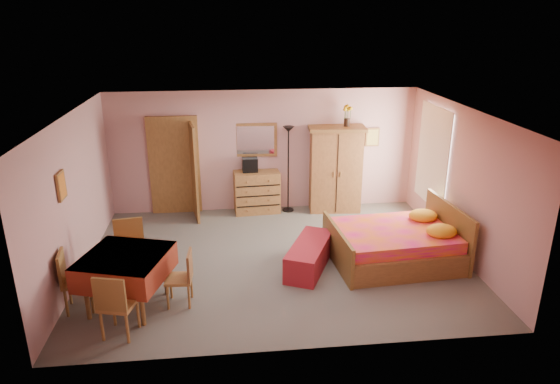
{
  "coord_description": "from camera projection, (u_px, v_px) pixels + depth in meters",
  "views": [
    {
      "loc": [
        -0.79,
        -7.79,
        4.08
      ],
      "look_at": [
        0.1,
        0.3,
        1.15
      ],
      "focal_mm": 32.0,
      "sensor_mm": 36.0,
      "label": 1
    }
  ],
  "objects": [
    {
      "name": "sunflower_vase",
      "position": [
        347.0,
        116.0,
        10.31
      ],
      "size": [
        0.19,
        0.19,
        0.45
      ],
      "primitive_type": "cube",
      "rotation": [
        0.0,
        0.0,
        -0.05
      ],
      "color": "gold",
      "rests_on": "wardrobe"
    },
    {
      "name": "wardrobe",
      "position": [
        335.0,
        169.0,
        10.66
      ],
      "size": [
        1.22,
        0.69,
        1.86
      ],
      "primitive_type": "cube",
      "rotation": [
        0.0,
        0.0,
        -0.07
      ],
      "color": "#996034",
      "rests_on": "floor"
    },
    {
      "name": "chair_south",
      "position": [
        118.0,
        303.0,
        6.57
      ],
      "size": [
        0.52,
        0.52,
        0.95
      ],
      "primitive_type": "cube",
      "rotation": [
        0.0,
        0.0,
        -0.25
      ],
      "color": "#A86F38",
      "rests_on": "floor"
    },
    {
      "name": "window",
      "position": [
        433.0,
        156.0,
        9.71
      ],
      "size": [
        0.08,
        1.4,
        1.95
      ],
      "primitive_type": "cube",
      "color": "white",
      "rests_on": "wall_right"
    },
    {
      "name": "wall_mirror",
      "position": [
        255.0,
        140.0,
        10.54
      ],
      "size": [
        0.92,
        0.1,
        0.72
      ],
      "primitive_type": "cube",
      "rotation": [
        0.0,
        0.0,
        -0.06
      ],
      "color": "white",
      "rests_on": "wall_back"
    },
    {
      "name": "bed",
      "position": [
        394.0,
        235.0,
        8.55
      ],
      "size": [
        2.23,
        1.82,
        0.98
      ],
      "primitive_type": "cube",
      "rotation": [
        0.0,
        0.0,
        0.08
      ],
      "color": "#E01571",
      "rests_on": "floor"
    },
    {
      "name": "wall_left",
      "position": [
        74.0,
        197.0,
        7.97
      ],
      "size": [
        0.1,
        5.0,
        2.6
      ],
      "primitive_type": "cube",
      "color": "tan",
      "rests_on": "floor"
    },
    {
      "name": "stereo",
      "position": [
        250.0,
        165.0,
        10.53
      ],
      "size": [
        0.33,
        0.24,
        0.3
      ],
      "primitive_type": "cube",
      "rotation": [
        0.0,
        0.0,
        0.03
      ],
      "color": "black",
      "rests_on": "chest_of_drawers"
    },
    {
      "name": "dining_table",
      "position": [
        127.0,
        281.0,
        7.23
      ],
      "size": [
        1.42,
        1.42,
        0.83
      ],
      "primitive_type": "cube",
      "rotation": [
        0.0,
        0.0,
        -0.29
      ],
      "color": "maroon",
      "rests_on": "floor"
    },
    {
      "name": "floor",
      "position": [
        276.0,
        260.0,
        8.75
      ],
      "size": [
        6.5,
        6.5,
        0.0
      ],
      "primitive_type": "plane",
      "color": "slate",
      "rests_on": "ground"
    },
    {
      "name": "chair_east",
      "position": [
        179.0,
        278.0,
        7.3
      ],
      "size": [
        0.4,
        0.4,
        0.84
      ],
      "primitive_type": "cube",
      "rotation": [
        0.0,
        0.0,
        1.51
      ],
      "color": "#AB7439",
      "rests_on": "floor"
    },
    {
      "name": "bench",
      "position": [
        309.0,
        255.0,
        8.39
      ],
      "size": [
        1.03,
        1.46,
        0.46
      ],
      "primitive_type": "cube",
      "rotation": [
        0.0,
        0.0,
        -0.43
      ],
      "color": "maroon",
      "rests_on": "floor"
    },
    {
      "name": "picture_back",
      "position": [
        372.0,
        137.0,
        10.78
      ],
      "size": [
        0.3,
        0.04,
        0.4
      ],
      "primitive_type": "cube",
      "color": "#D8BF59",
      "rests_on": "wall_back"
    },
    {
      "name": "chest_of_drawers",
      "position": [
        257.0,
        192.0,
        10.71
      ],
      "size": [
        0.99,
        0.55,
        0.91
      ],
      "primitive_type": "cube",
      "rotation": [
        0.0,
        0.0,
        0.07
      ],
      "color": "#A16936",
      "rests_on": "floor"
    },
    {
      "name": "ceiling",
      "position": [
        276.0,
        112.0,
        7.87
      ],
      "size": [
        6.5,
        6.5,
        0.0
      ],
      "primitive_type": "plane",
      "rotation": [
        3.14,
        0.0,
        0.0
      ],
      "color": "brown",
      "rests_on": "wall_back"
    },
    {
      "name": "chair_north",
      "position": [
        130.0,
        252.0,
        7.9
      ],
      "size": [
        0.53,
        0.53,
        1.0
      ],
      "primitive_type": "cube",
      "rotation": [
        0.0,
        0.0,
        3.32
      ],
      "color": "#9B6434",
      "rests_on": "floor"
    },
    {
      "name": "picture_left",
      "position": [
        61.0,
        186.0,
        7.28
      ],
      "size": [
        0.04,
        0.32,
        0.42
      ],
      "primitive_type": "cube",
      "color": "orange",
      "rests_on": "wall_left"
    },
    {
      "name": "chair_west",
      "position": [
        78.0,
        280.0,
        7.15
      ],
      "size": [
        0.48,
        0.48,
        0.93
      ],
      "primitive_type": "cube",
      "rotation": [
        0.0,
        0.0,
        -1.43
      ],
      "color": "olive",
      "rests_on": "floor"
    },
    {
      "name": "wall_back",
      "position": [
        264.0,
        151.0,
        10.65
      ],
      "size": [
        6.5,
        0.1,
        2.6
      ],
      "primitive_type": "cube",
      "color": "tan",
      "rests_on": "floor"
    },
    {
      "name": "wall_front",
      "position": [
        297.0,
        259.0,
        5.97
      ],
      "size": [
        6.5,
        0.1,
        2.6
      ],
      "primitive_type": "cube",
      "color": "tan",
      "rests_on": "floor"
    },
    {
      "name": "doorway",
      "position": [
        175.0,
        167.0,
        10.52
      ],
      "size": [
        1.06,
        0.12,
        2.15
      ],
      "primitive_type": "cube",
      "color": "#9E6B35",
      "rests_on": "floor"
    },
    {
      "name": "wall_right",
      "position": [
        462.0,
        183.0,
        8.64
      ],
      "size": [
        0.1,
        5.0,
        2.6
      ],
      "primitive_type": "cube",
      "color": "tan",
      "rests_on": "floor"
    },
    {
      "name": "floor_lamp",
      "position": [
        288.0,
        170.0,
        10.61
      ],
      "size": [
        0.25,
        0.25,
        1.87
      ],
      "primitive_type": "cube",
      "rotation": [
        0.0,
        0.0,
        0.03
      ],
      "color": "black",
      "rests_on": "floor"
    }
  ]
}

